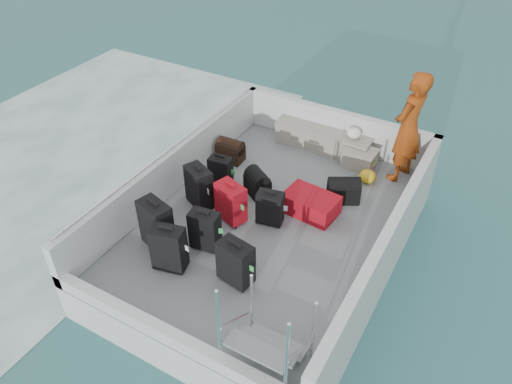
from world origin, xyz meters
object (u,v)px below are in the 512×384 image
Objects in this scene: suitcase_0 at (156,225)px; crate_3 at (359,159)px; suitcase_3 at (169,249)px; crate_0 at (295,132)px; suitcase_7 at (270,208)px; passenger at (408,128)px; suitcase_2 at (221,172)px; suitcase_8 at (311,204)px; suitcase_4 at (205,230)px; suitcase_5 at (231,203)px; suitcase_1 at (199,187)px; suitcase_6 at (236,263)px; crate_1 at (325,141)px; crate_2 at (352,148)px.

suitcase_0 is 1.41× the size of crate_3.
crate_0 is (0.02, 3.68, -0.15)m from suitcase_3.
crate_3 is at bearing -9.18° from crate_0.
suitcase_7 is 2.55m from passenger.
suitcase_2 is (-0.01, 1.61, -0.11)m from suitcase_0.
suitcase_8 is 2.05m from crate_0.
suitcase_0 is at bearing -160.88° from suitcase_4.
suitcase_3 reaches higher than suitcase_2.
suitcase_5 reaches higher than crate_0.
suitcase_5 is 2.52m from crate_3.
suitcase_1 is 2.81m from crate_3.
passenger is at bearing 27.88° from suitcase_2.
suitcase_6 is at bearing -4.57° from passenger.
suitcase_5 reaches higher than crate_3.
suitcase_5 reaches higher than suitcase_2.
suitcase_2 is 0.87× the size of suitcase_4.
crate_1 is at bearing 103.76° from suitcase_6.
suitcase_6 is 3.46m from crate_1.
crate_3 is (1.32, -0.21, -0.03)m from crate_0.
crate_2 is (0.94, 3.12, -0.11)m from suitcase_4.
suitcase_8 is (0.95, 0.73, -0.15)m from suitcase_5.
suitcase_5 is at bearing 74.62° from suitcase_0.
crate_3 is at bearing -44.41° from crate_2.
suitcase_0 is 0.66m from suitcase_4.
crate_0 is at bearing 180.00° from crate_2.
suitcase_4 is at bearing 42.62° from suitcase_0.
suitcase_4 is 1.04m from suitcase_7.
suitcase_2 is 1.44m from suitcase_4.
suitcase_3 is 3.85m from crate_2.
crate_2 is 0.31m from crate_3.
suitcase_0 is 1.18× the size of suitcase_6.
suitcase_3 is at bearing -84.43° from suitcase_2.
suitcase_2 is at bearing 105.68° from suitcase_0.
suitcase_3 is 0.36× the size of passenger.
suitcase_0 is at bearing -118.43° from crate_3.
suitcase_3 is 1.09× the size of crate_2.
suitcase_2 reaches higher than crate_3.
crate_3 is at bearing 91.33° from suitcase_6.
suitcase_6 reaches higher than crate_1.
crate_2 is (0.94, 2.45, -0.12)m from suitcase_5.
suitcase_0 reaches higher than crate_1.
suitcase_3 is at bearing -79.84° from suitcase_5.
crate_2 is (1.12, 3.68, -0.15)m from suitcase_3.
suitcase_6 is (0.69, -0.33, 0.01)m from suitcase_4.
crate_3 is at bearing -69.32° from passenger.
suitcase_2 is 2.09m from crate_1.
suitcase_2 is 0.85× the size of crate_1.
suitcase_4 is 3.56m from passenger.
suitcase_3 reaches higher than crate_2.
suitcase_1 is 1.08× the size of suitcase_6.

